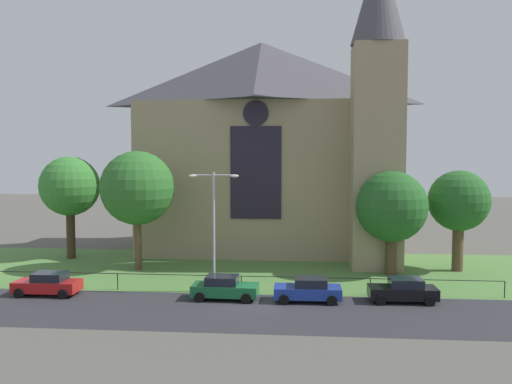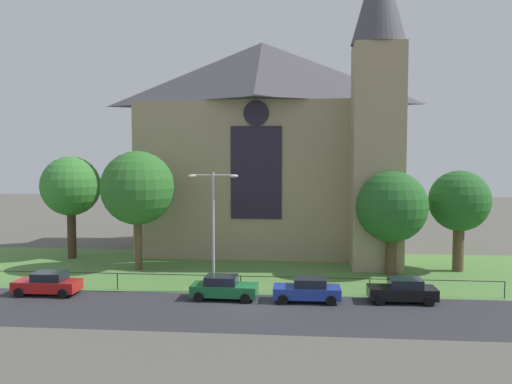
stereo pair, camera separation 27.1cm
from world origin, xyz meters
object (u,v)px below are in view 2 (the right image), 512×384
Objects in this scene: church_building at (270,144)px; streetlamp_near at (213,216)px; tree_right_near at (392,207)px; parked_car_blue at (308,290)px; tree_left_near at (138,188)px; parked_car_black at (403,290)px; tree_left_far at (71,187)px; parked_car_green at (224,288)px; parked_car_red at (48,284)px; tree_right_far at (459,202)px.

streetlamp_near is at bearing -98.96° from church_building.
tree_right_near is 11.46m from parked_car_blue.
streetlamp_near is 1.91× the size of parked_car_blue.
parked_car_black is (19.51, -7.99, -5.83)m from tree_left_near.
tree_left_far is (-17.37, -5.60, -3.88)m from church_building.
church_building is 6.14× the size of parked_car_blue.
streetlamp_near is at bearing -36.35° from tree_left_far.
parked_car_green is at bearing -1.77° from parked_car_blue.
parked_car_blue is (3.70, -18.27, -9.53)m from church_building.
tree_right_near is at bearing -44.44° from church_building.
parked_car_red and parked_car_black have the same top height.
church_building is at bearing 86.50° from parked_car_green.
tree_left_near is at bearing -175.90° from tree_right_far.
parked_car_green and parked_car_blue have the same top height.
parked_car_red is at bearing -178.35° from parked_car_green.
parked_car_black is (11.28, 0.34, 0.00)m from parked_car_green.
parked_car_black is at bearing -24.44° from tree_left_far.
tree_left_near is 2.26× the size of parked_car_blue.
tree_right_far reaches higher than parked_car_blue.
tree_left_far is 1.13× the size of streetlamp_near.
parked_car_blue is (21.06, -12.67, -5.65)m from tree_left_far.
streetlamp_near is (14.77, -10.87, -1.24)m from tree_left_far.
church_building is at bearing 135.56° from tree_right_near.
tree_left_near is 2.25× the size of parked_car_green.
parked_car_red is (-23.49, -8.31, -4.49)m from tree_right_near.
tree_left_near reaches higher than parked_car_blue.
tree_right_far is at bearing 4.10° from tree_left_near.
streetlamp_near is 11.79m from parked_car_red.
parked_car_red is 0.99× the size of parked_car_black.
parked_car_black is (-0.47, -7.97, -4.49)m from tree_right_near.
church_building is 22.43m from parked_car_black.
tree_right_near reaches higher than parked_car_green.
parked_car_red is (3.98, -12.61, -5.65)m from tree_left_far.
parked_car_blue is at bearing 2.69° from parked_car_black.
parked_car_black is at bearing -93.36° from tree_right_near.
tree_right_near reaches higher than parked_car_blue.
streetlamp_near is at bearing 120.40° from parked_car_green.
tree_left_far is 2.16× the size of parked_car_red.
streetlamp_near is at bearing -7.71° from parked_car_black.
parked_car_black is at bearing -22.26° from tree_left_near.
tree_right_far is 1.89× the size of parked_car_blue.
parked_car_blue is (-6.40, -8.37, -4.49)m from tree_right_near.
tree_right_near is 0.84× the size of tree_left_near.
parked_car_green is at bearing -61.25° from streetlamp_near.
tree_right_far reaches higher than parked_car_black.
parked_car_red is 0.99× the size of parked_car_green.
church_building is 3.24× the size of tree_right_far.
tree_left_near is (-25.49, -1.83, 1.05)m from tree_right_far.
parked_car_blue is at bearing -31.70° from tree_left_near.
tree_right_far is 1.89× the size of parked_car_black.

